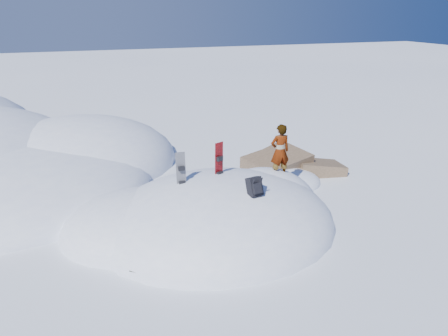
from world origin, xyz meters
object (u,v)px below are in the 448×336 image
object	(u,v)px
snowboard_dark	(181,177)
backpack	(255,187)
person	(280,151)
snowboard_red	(219,168)

from	to	relation	value
snowboard_dark	backpack	distance (m)	2.12
person	snowboard_dark	bearing A→B (deg)	10.31
person	backpack	bearing A→B (deg)	49.46
snowboard_dark	person	world-z (taller)	person
backpack	person	size ratio (longest dim) A/B	0.35
snowboard_red	person	world-z (taller)	person
snowboard_red	snowboard_dark	bearing A→B (deg)	166.65
snowboard_dark	snowboard_red	bearing A→B (deg)	12.12
snowboard_red	person	bearing A→B (deg)	-16.62
backpack	snowboard_red	bearing A→B (deg)	94.04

